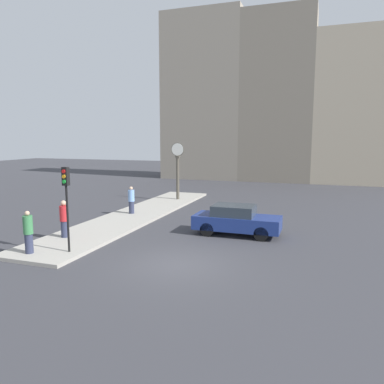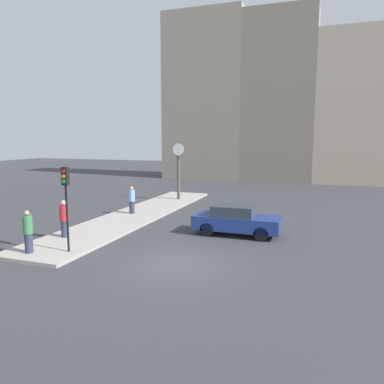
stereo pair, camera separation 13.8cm
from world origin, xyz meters
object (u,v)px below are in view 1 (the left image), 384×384
Objects in this scene: traffic_light_near at (66,191)px; street_clock at (178,168)px; sedan_car at (236,220)px; pedestrian_blue_stripe at (131,200)px; pedestrian_green_hoodie at (28,232)px; pedestrian_red_top at (64,219)px.

street_clock is at bearing 92.51° from traffic_light_near.
sedan_car is 7.68m from pedestrian_blue_stripe.
pedestrian_blue_stripe is at bearing 89.56° from pedestrian_green_hoodie.
traffic_light_near is 2.09× the size of pedestrian_blue_stripe.
street_clock is 14.99m from pedestrian_green_hoodie.
pedestrian_red_top is at bearing -94.87° from street_clock.
sedan_car is at bearing 40.61° from pedestrian_green_hoodie.
pedestrian_red_top is at bearing 131.49° from traffic_light_near.
pedestrian_red_top reaches higher than pedestrian_blue_stripe.
pedestrian_blue_stripe is (-0.74, -6.15, -1.56)m from street_clock.
sedan_car is at bearing 26.04° from pedestrian_red_top.
pedestrian_red_top reaches higher than pedestrian_green_hoodie.
street_clock is (-0.62, 14.19, -0.16)m from traffic_light_near.
traffic_light_near reaches higher than pedestrian_red_top.
pedestrian_green_hoodie reaches higher than sedan_car.
street_clock is 12.44m from pedestrian_red_top.
pedestrian_blue_stripe is at bearing 99.66° from traffic_light_near.
pedestrian_green_hoodie is 8.74m from pedestrian_blue_stripe.
street_clock reaches higher than pedestrian_blue_stripe.
sedan_car is 9.68m from pedestrian_green_hoodie.
pedestrian_blue_stripe is at bearing 161.45° from sedan_car.
sedan_car is 0.99× the size of street_clock.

